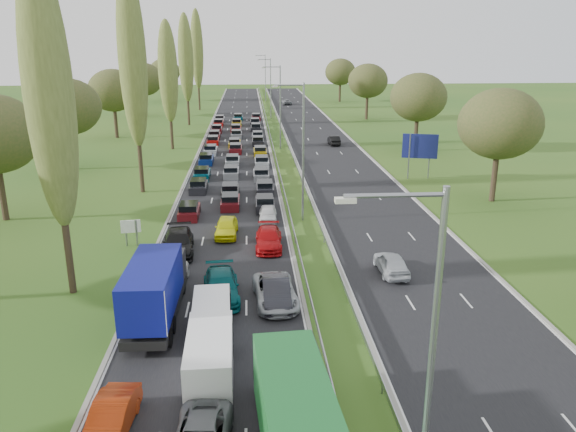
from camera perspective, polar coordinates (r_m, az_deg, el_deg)
name	(u,v)px	position (r m, az deg, el deg)	size (l,w,h in m)	color
ground	(280,146)	(86.01, -0.85, 7.09)	(260.00, 260.00, 0.00)	#29541A
near_carriageway	(236,144)	(88.37, -5.35, 7.29)	(10.50, 215.00, 0.04)	black
far_carriageway	(322,143)	(89.08, 3.44, 7.41)	(10.50, 215.00, 0.04)	black
central_reservation	(279,140)	(88.38, -0.94, 7.72)	(2.36, 215.00, 0.32)	gray
lamp_columns	(280,108)	(83.17, -0.79, 10.91)	(0.18, 140.18, 12.00)	gray
poplar_row	(156,66)	(73.63, -13.31, 14.63)	(2.80, 127.80, 22.44)	#2D2116
woodland_left	(59,110)	(71.03, -22.25, 9.92)	(8.00, 166.00, 11.10)	#2D2116
woodland_right	(437,104)	(75.54, 14.94, 10.98)	(8.00, 153.00, 11.10)	#2D2116
traffic_queue_fill	(235,147)	(83.39, -5.41, 6.99)	(8.99, 69.70, 0.80)	#590F14
near_car_1	(111,418)	(25.11, -17.53, -18.99)	(1.48, 4.23, 1.39)	#B22F0A
near_car_2	(166,278)	(36.97, -12.32, -6.22)	(2.43, 5.26, 1.46)	silver
near_car_3	(178,242)	(42.97, -11.08, -2.66)	(2.25, 5.54, 1.61)	black
near_car_7	(221,286)	(35.17, -6.80, -7.11)	(2.15, 5.30, 1.54)	#054D51
near_car_8	(226,227)	(46.09, -6.27, -1.13)	(1.76, 4.37, 1.49)	#D1D50E
near_car_9	(276,292)	(34.20, -1.21, -7.72)	(1.62, 4.66, 1.54)	black
near_car_10	(275,292)	(34.31, -1.30, -7.70)	(2.43, 5.28, 1.47)	#9DA1A6
near_car_11	(269,239)	(43.25, -1.97, -2.32)	(2.01, 4.94, 1.43)	#A80A0D
near_car_12	(268,214)	(49.68, -2.06, 0.23)	(1.55, 3.85, 1.31)	silver
far_car_0	(391,263)	(39.16, 10.46, -4.73)	(1.74, 4.34, 1.48)	silver
far_car_1	(334,140)	(87.49, 4.69, 7.68)	(1.47, 4.20, 1.38)	black
far_car_2	(286,102)	(144.76, -0.17, 11.53)	(2.25, 4.88, 1.36)	gray
blue_lorry	(156,288)	(32.77, -13.31, -7.15)	(2.46, 8.87, 3.74)	black
white_van_front	(210,355)	(27.53, -7.91, -13.79)	(2.12, 5.40, 2.17)	white
white_van_rear	(212,318)	(30.89, -7.73, -10.27)	(1.97, 5.02, 2.02)	white
info_sign	(131,229)	(45.07, -15.66, -1.31)	(1.50, 0.33, 2.10)	gray
direction_sign	(420,148)	(66.48, 13.25, 6.72)	(3.89, 1.12, 5.20)	gray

